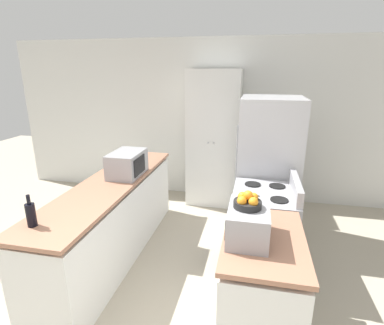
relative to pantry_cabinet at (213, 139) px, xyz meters
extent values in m
cube|color=silver|center=(-0.07, 0.31, 0.24)|extent=(7.00, 0.06, 2.60)
cube|color=silver|center=(-0.91, -1.76, -0.64)|extent=(0.58, 2.54, 0.84)
cube|color=#9E6B51|center=(-0.91, -1.76, -0.16)|extent=(0.60, 2.59, 0.04)
cube|color=silver|center=(0.76, -2.57, -0.64)|extent=(0.58, 0.95, 0.84)
cube|color=#9E6B51|center=(0.76, -2.57, -0.16)|extent=(0.60, 0.97, 0.04)
cube|color=silver|center=(0.00, 0.00, 0.00)|extent=(0.80, 0.52, 2.12)
sphere|color=#B2B2B7|center=(-0.04, -0.27, 0.00)|extent=(0.03, 0.03, 0.03)
sphere|color=#B2B2B7|center=(0.04, -0.27, 0.00)|extent=(0.03, 0.03, 0.03)
cube|color=#9E9EA3|center=(0.78, -1.69, -0.60)|extent=(0.64, 0.75, 0.92)
cube|color=black|center=(0.45, -1.69, -0.72)|extent=(0.02, 0.66, 0.50)
cube|color=#9E9EA3|center=(1.07, -1.69, -0.06)|extent=(0.06, 0.71, 0.16)
cylinder|color=black|center=(0.65, -1.87, -0.14)|extent=(0.17, 0.17, 0.01)
cylinder|color=black|center=(0.65, -1.51, -0.14)|extent=(0.17, 0.17, 0.01)
cylinder|color=black|center=(0.91, -1.87, -0.14)|extent=(0.17, 0.17, 0.01)
cylinder|color=black|center=(0.91, -1.51, -0.14)|extent=(0.17, 0.17, 0.01)
cube|color=#B7B7BC|center=(0.82, -0.88, -0.16)|extent=(0.73, 0.79, 1.80)
cylinder|color=gray|center=(0.44, -1.09, -0.07)|extent=(0.02, 0.02, 0.99)
cube|color=#939399|center=(-0.80, -1.49, 0.00)|extent=(0.33, 0.51, 0.28)
cube|color=black|center=(-0.63, -1.53, 0.00)|extent=(0.01, 0.32, 0.20)
cylinder|color=black|center=(-1.04, -2.78, -0.05)|extent=(0.07, 0.07, 0.19)
cylinder|color=black|center=(-1.04, -2.78, 0.08)|extent=(0.03, 0.03, 0.08)
cube|color=#939399|center=(0.63, -2.61, -0.02)|extent=(0.29, 0.43, 0.25)
cube|color=black|center=(0.48, -2.61, -0.02)|extent=(0.01, 0.30, 0.15)
cylinder|color=black|center=(0.62, -2.60, 0.13)|extent=(0.20, 0.20, 0.05)
sphere|color=orange|center=(0.66, -2.56, 0.17)|extent=(0.07, 0.07, 0.07)
sphere|color=orange|center=(0.58, -2.56, 0.17)|extent=(0.07, 0.07, 0.07)
sphere|color=orange|center=(0.58, -2.64, 0.17)|extent=(0.07, 0.07, 0.07)
sphere|color=orange|center=(0.66, -2.64, 0.17)|extent=(0.07, 0.07, 0.07)
sphere|color=orange|center=(0.62, -2.60, 0.20)|extent=(0.07, 0.07, 0.07)
camera|label=1|loc=(0.65, -4.59, 1.04)|focal=28.00mm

